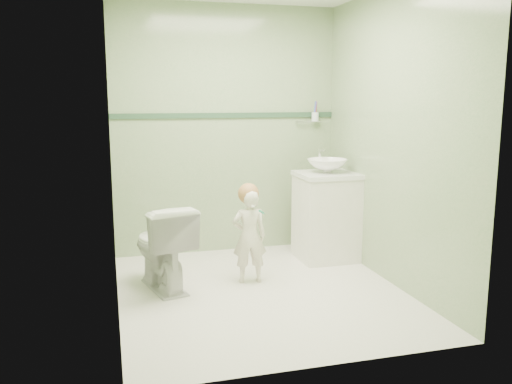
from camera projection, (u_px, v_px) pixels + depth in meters
name	position (u px, v px, depth m)	size (l,w,h in m)	color
ground	(261.00, 292.00, 4.27)	(2.50, 2.50, 0.00)	silver
room_shell	(261.00, 141.00, 4.07)	(2.50, 2.54, 2.40)	#86A877
trim_stripe	(226.00, 115.00, 5.21)	(2.20, 0.02, 0.05)	#2B4B35
vanity	(326.00, 218.00, 5.09)	(0.52, 0.50, 0.80)	white
counter	(327.00, 175.00, 5.02)	(0.54, 0.52, 0.04)	white
basin	(327.00, 166.00, 5.00)	(0.37, 0.37, 0.13)	white
faucet	(320.00, 155.00, 5.16)	(0.03, 0.13, 0.18)	silver
cup_holder	(314.00, 116.00, 5.40)	(0.26, 0.07, 0.21)	silver
toilet	(162.00, 246.00, 4.30)	(0.39, 0.68, 0.70)	white
toddler	(249.00, 236.00, 4.44)	(0.28, 0.19, 0.78)	white
hair_cap	(248.00, 194.00, 4.40)	(0.17, 0.17, 0.17)	#A87341
teal_toothbrush	(261.00, 211.00, 4.29)	(0.11, 0.13, 0.08)	#149566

